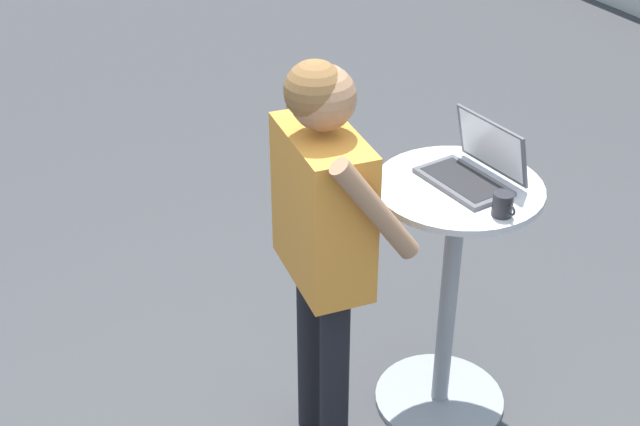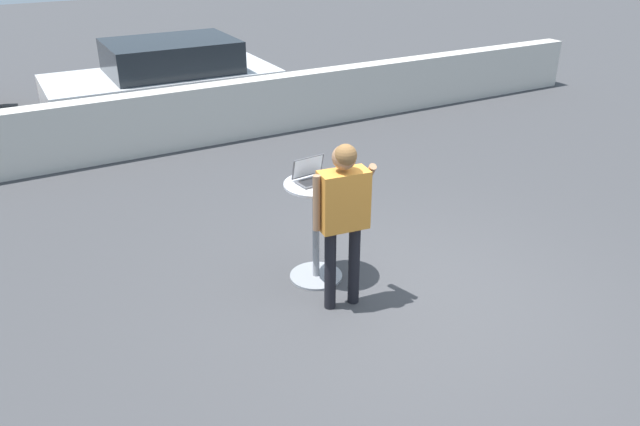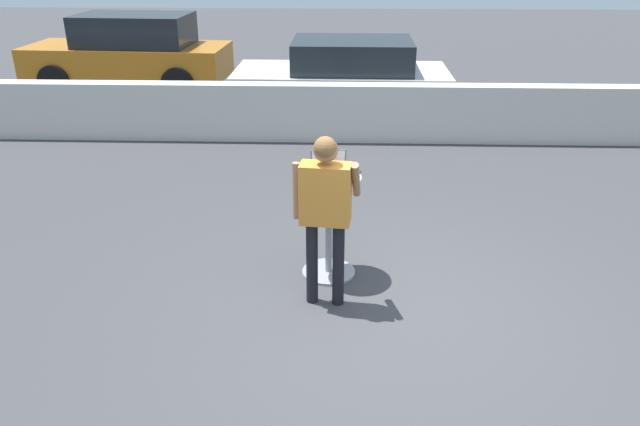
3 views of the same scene
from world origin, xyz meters
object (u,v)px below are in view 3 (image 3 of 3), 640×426
(laptop, at_px, (329,169))
(parked_car_near_street, at_px, (130,53))
(cafe_table, at_px, (329,221))
(parked_car_further_down, at_px, (344,81))
(coffee_mug, at_px, (354,172))
(standing_person, at_px, (325,200))

(laptop, distance_m, parked_car_near_street, 9.10)
(cafe_table, xyz_separation_m, parked_car_further_down, (0.15, 5.62, 0.17))
(laptop, distance_m, coffee_mug, 0.25)
(standing_person, bearing_deg, laptop, 88.33)
(standing_person, height_order, parked_car_near_street, standing_person)
(cafe_table, xyz_separation_m, laptop, (-0.00, 0.07, 0.53))
(cafe_table, bearing_deg, coffee_mug, 1.77)
(cafe_table, relative_size, coffee_mug, 10.33)
(coffee_mug, bearing_deg, parked_car_near_street, 120.74)
(laptop, height_order, parked_car_further_down, parked_car_further_down)
(standing_person, height_order, parked_car_further_down, standing_person)
(cafe_table, distance_m, parked_car_further_down, 5.63)
(coffee_mug, distance_m, parked_car_near_street, 9.27)
(laptop, bearing_deg, coffee_mug, -13.25)
(cafe_table, relative_size, standing_person, 0.65)
(coffee_mug, xyz_separation_m, standing_person, (-0.26, -0.57, -0.05))
(laptop, xyz_separation_m, parked_car_near_street, (-4.49, 7.91, -0.29))
(parked_car_further_down, bearing_deg, standing_person, -91.59)
(coffee_mug, distance_m, standing_person, 0.63)
(laptop, xyz_separation_m, coffee_mug, (0.25, -0.06, -0.01))
(cafe_table, bearing_deg, parked_car_further_down, 88.49)
(parked_car_further_down, bearing_deg, coffee_mug, -89.05)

